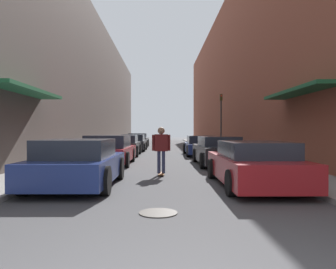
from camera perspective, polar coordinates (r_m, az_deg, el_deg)
ground at (r=23.28m, az=-0.89°, el=-3.10°), size 114.18×114.18×0.00m
curb_strip_left at (r=28.77m, az=-9.52°, el=-2.29°), size 1.80×51.90×0.12m
curb_strip_right at (r=28.79m, az=7.67°, el=-2.28°), size 1.80×51.90×0.12m
building_row_left at (r=29.56m, az=-15.16°, el=8.24°), size 4.90×51.90×10.90m
building_row_right at (r=29.72m, az=13.31°, el=9.80°), size 4.90×51.90×12.53m
parked_car_left_0 at (r=9.12m, az=-15.37°, el=-4.90°), size 2.08×4.19×1.27m
parked_car_left_1 at (r=14.83m, az=-10.26°, el=-2.76°), size 2.05×4.41×1.31m
parked_car_left_2 at (r=20.17m, az=-7.78°, el=-1.92°), size 2.00×4.09×1.25m
parked_car_left_3 at (r=25.34m, az=-6.03°, el=-1.44°), size 1.95×4.65×1.25m
parked_car_left_4 at (r=31.18m, az=-5.26°, el=-1.00°), size 1.99×4.27×1.29m
parked_car_right_0 at (r=9.18m, az=14.64°, el=-5.04°), size 1.99×4.62×1.21m
parked_car_right_1 at (r=14.52m, az=8.65°, el=-2.87°), size 1.86×4.60×1.26m
parked_car_right_2 at (r=20.40m, az=5.57°, el=-1.94°), size 1.86×4.82×1.22m
skateboarder at (r=11.03m, az=-1.19°, el=-1.98°), size 0.62×0.78×1.63m
manhole_cover at (r=6.09m, az=-1.72°, el=-13.47°), size 0.70×0.70×0.02m
traffic_light at (r=22.99m, az=9.23°, el=3.13°), size 0.16×0.22×3.94m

